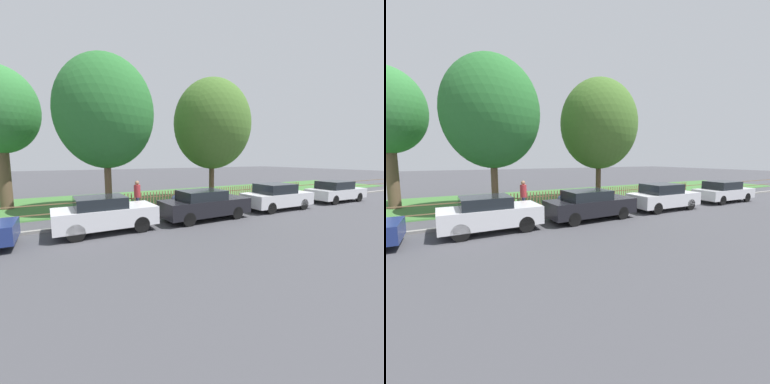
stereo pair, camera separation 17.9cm
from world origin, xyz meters
The scene contains 12 objects.
ground_plane centered at (0.00, 0.00, 0.00)m, with size 120.00×120.00×0.00m, color #424247.
kerb_stone centered at (0.00, 0.10, 0.06)m, with size 43.17×0.20×0.12m, color gray.
grass_strip centered at (0.00, 6.63, 0.01)m, with size 43.17×8.47×0.01m, color #3D7033.
park_fence centered at (0.00, 2.41, 0.52)m, with size 43.17×0.05×1.04m.
parked_car_black_saloon centered at (-8.52, -1.04, 0.76)m, with size 3.95×1.81×1.46m.
parked_car_navy_estate centered at (-3.84, -1.13, 0.74)m, with size 4.44×1.86×1.45m.
parked_car_red_compact centered at (1.14, -1.08, 0.77)m, with size 4.15×1.89×1.52m.
parked_car_white_van centered at (6.85, -1.09, 0.72)m, with size 4.29×1.88×1.43m.
covered_motorcycle centered at (-3.46, 1.77, 0.61)m, with size 1.80×0.80×1.00m.
tree_behind_motorcycle centered at (-7.44, 3.63, 5.50)m, with size 5.38×5.38×8.61m.
tree_mid_park centered at (-0.30, 3.63, 5.30)m, with size 5.33×5.33×8.38m.
pedestrian_near_fence centered at (-6.23, 2.02, 1.00)m, with size 0.42×0.42×1.76m.
Camera 1 is at (-10.37, -11.63, 2.98)m, focal length 24.00 mm.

